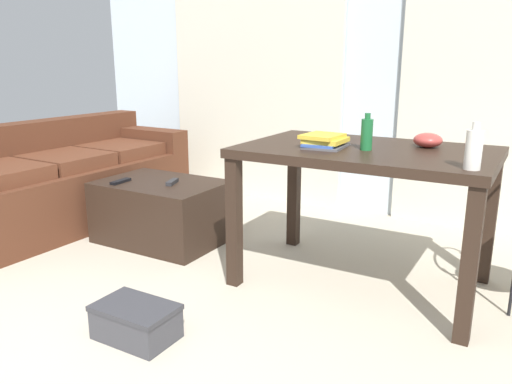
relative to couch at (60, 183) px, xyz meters
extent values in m
plane|color=#B2A893|center=(1.95, -0.47, -0.32)|extent=(7.69, 7.69, 0.00)
cube|color=silver|center=(1.95, 1.53, 1.03)|extent=(5.60, 0.10, 2.69)
cube|color=beige|center=(0.88, 1.45, 0.88)|extent=(1.68, 0.03, 2.39)
cube|color=#4C2819|center=(0.03, 0.00, -0.09)|extent=(0.86, 2.06, 0.45)
cube|color=#4C2819|center=(-0.27, 0.01, 0.30)|extent=(0.25, 2.04, 0.32)
cube|color=#4C2819|center=(0.06, 0.92, 0.23)|extent=(0.82, 0.22, 0.18)
cube|color=#552D1C|center=(0.10, 0.54, 0.18)|extent=(0.58, 0.53, 0.10)
cube|color=#552D1C|center=(0.08, 0.00, 0.18)|extent=(0.58, 0.53, 0.10)
cube|color=black|center=(0.95, 0.07, -0.11)|extent=(0.84, 0.59, 0.43)
cube|color=black|center=(2.38, 0.10, 0.44)|extent=(1.32, 0.85, 0.05)
cube|color=black|center=(1.77, -0.28, 0.05)|extent=(0.07, 0.07, 0.73)
cube|color=black|center=(2.99, -0.28, 0.05)|extent=(0.07, 0.07, 0.73)
cube|color=black|center=(1.77, 0.47, 0.05)|extent=(0.07, 0.07, 0.73)
cube|color=black|center=(2.99, 0.47, 0.05)|extent=(0.07, 0.07, 0.73)
cylinder|color=#195B2D|center=(2.40, 0.02, 0.54)|extent=(0.06, 0.06, 0.16)
cylinder|color=#195B2D|center=(2.40, 0.02, 0.64)|extent=(0.03, 0.03, 0.03)
cylinder|color=beige|center=(2.95, -0.21, 0.55)|extent=(0.07, 0.07, 0.17)
cylinder|color=beige|center=(2.95, -0.21, 0.65)|extent=(0.03, 0.03, 0.03)
ellipsoid|color=#9E3833|center=(2.66, 0.27, 0.50)|extent=(0.15, 0.15, 0.08)
cube|color=#4C4C51|center=(2.18, 0.00, 0.47)|extent=(0.22, 0.27, 0.01)
cube|color=#33519E|center=(2.17, -0.02, 0.48)|extent=(0.20, 0.24, 0.01)
cube|color=gold|center=(2.18, 0.00, 0.50)|extent=(0.20, 0.21, 0.02)
cube|color=gold|center=(2.17, -0.01, 0.52)|extent=(0.20, 0.23, 0.02)
cube|color=#232326|center=(1.06, 0.06, 0.12)|extent=(0.09, 0.15, 0.03)
cube|color=black|center=(0.73, -0.09, 0.12)|extent=(0.06, 0.17, 0.02)
cube|color=#38383D|center=(1.69, -0.99, -0.25)|extent=(0.36, 0.24, 0.14)
cube|color=#313135|center=(1.69, -0.99, -0.17)|extent=(0.37, 0.24, 0.02)
camera|label=1|loc=(3.21, -2.51, 0.92)|focal=35.41mm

